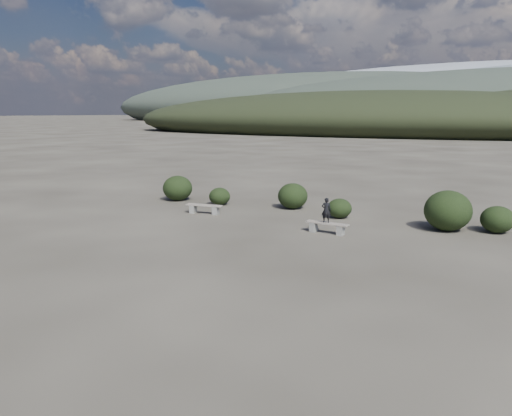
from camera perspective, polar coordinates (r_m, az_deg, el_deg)
The scene contains 11 objects.
ground at distance 14.21m, azimuth -4.67°, elevation -6.93°, with size 1200.00×1200.00×0.00m, color #322E27.
bench_left at distance 21.75m, azimuth -5.95°, elevation -0.03°, with size 1.65×0.62×0.40m.
bench_right at distance 18.32m, azimuth 8.11°, elevation -2.15°, with size 1.61×0.40×0.40m.
seated_person at distance 18.21m, azimuth 8.03°, elevation -0.25°, with size 0.33×0.22×0.92m, color black.
shrub_a at distance 23.75m, azimuth -4.18°, elevation 1.34°, with size 1.01×1.01×0.83m, color black.
shrub_b at distance 22.82m, azimuth 4.22°, elevation 1.38°, with size 1.36×1.36×1.17m, color black.
shrub_c at distance 21.05m, azimuth 9.52°, elevation -0.03°, with size 1.02×1.02×0.82m, color black.
shrub_d at distance 19.82m, azimuth 21.08°, elevation -0.28°, with size 1.72×1.72×1.51m, color black.
shrub_e at distance 20.21m, azimuth 25.88°, elevation -1.19°, with size 1.19×1.19×0.99m, color black.
shrub_f at distance 25.20m, azimuth -8.95°, elevation 2.26°, with size 1.47×1.47×1.24m, color black.
mountain_ridges at distance 350.67m, azimuth 27.13°, elevation 10.77°, with size 500.00×400.00×56.00m.
Camera 1 is at (7.56, -11.22, 4.34)m, focal length 35.00 mm.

